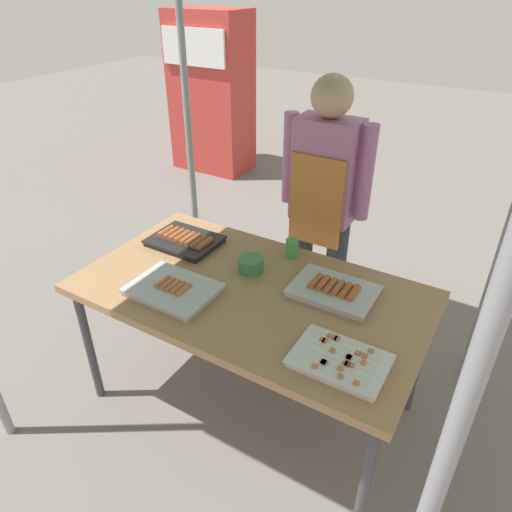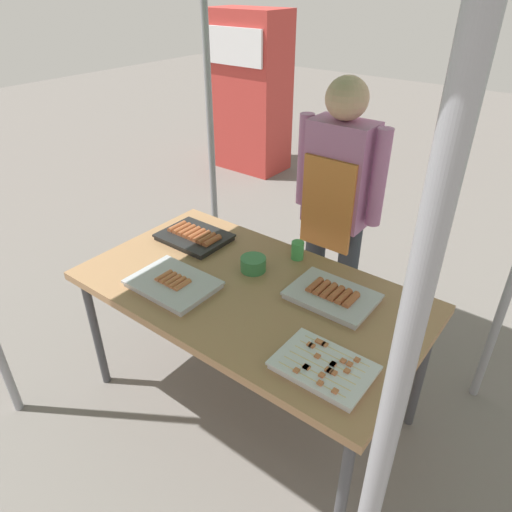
{
  "view_description": "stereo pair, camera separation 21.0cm",
  "coord_description": "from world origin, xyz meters",
  "px_view_note": "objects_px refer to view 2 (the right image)",
  "views": [
    {
      "loc": [
        0.92,
        -1.49,
        2.0
      ],
      "look_at": [
        0.0,
        0.05,
        0.9
      ],
      "focal_mm": 32.57,
      "sensor_mm": 36.0,
      "label": 1
    },
    {
      "loc": [
        1.1,
        -1.37,
        2.0
      ],
      "look_at": [
        0.0,
        0.05,
        0.9
      ],
      "focal_mm": 32.57,
      "sensor_mm": 36.0,
      "label": 2
    }
  ],
  "objects_px": {
    "tray_grilled_sausages": "(194,236)",
    "stall_table": "(249,297)",
    "vendor_woman": "(337,200)",
    "condiment_bowl": "(253,264)",
    "tray_spring_rolls": "(332,296)",
    "drink_cup_near_edge": "(298,250)",
    "neighbor_stall_right": "(249,93)",
    "tray_pork_links": "(173,284)",
    "tray_meat_skewers": "(324,367)"
  },
  "relations": [
    {
      "from": "tray_pork_links",
      "to": "neighbor_stall_right",
      "type": "relative_size",
      "value": 0.23
    },
    {
      "from": "tray_grilled_sausages",
      "to": "drink_cup_near_edge",
      "type": "distance_m",
      "value": 0.58
    },
    {
      "from": "tray_grilled_sausages",
      "to": "condiment_bowl",
      "type": "height_order",
      "value": "condiment_bowl"
    },
    {
      "from": "condiment_bowl",
      "to": "tray_spring_rolls",
      "type": "bearing_deg",
      "value": 3.41
    },
    {
      "from": "condiment_bowl",
      "to": "neighbor_stall_right",
      "type": "bearing_deg",
      "value": 128.79
    },
    {
      "from": "tray_pork_links",
      "to": "tray_spring_rolls",
      "type": "distance_m",
      "value": 0.73
    },
    {
      "from": "stall_table",
      "to": "tray_grilled_sausages",
      "type": "distance_m",
      "value": 0.55
    },
    {
      "from": "tray_spring_rolls",
      "to": "tray_pork_links",
      "type": "bearing_deg",
      "value": -150.01
    },
    {
      "from": "neighbor_stall_right",
      "to": "tray_grilled_sausages",
      "type": "bearing_deg",
      "value": -56.96
    },
    {
      "from": "stall_table",
      "to": "tray_grilled_sausages",
      "type": "relative_size",
      "value": 4.43
    },
    {
      "from": "tray_spring_rolls",
      "to": "drink_cup_near_edge",
      "type": "relative_size",
      "value": 3.97
    },
    {
      "from": "tray_spring_rolls",
      "to": "condiment_bowl",
      "type": "distance_m",
      "value": 0.43
    },
    {
      "from": "stall_table",
      "to": "tray_pork_links",
      "type": "xyz_separation_m",
      "value": [
        -0.29,
        -0.21,
        0.07
      ]
    },
    {
      "from": "tray_spring_rolls",
      "to": "vendor_woman",
      "type": "height_order",
      "value": "vendor_woman"
    },
    {
      "from": "tray_grilled_sausages",
      "to": "vendor_woman",
      "type": "relative_size",
      "value": 0.23
    },
    {
      "from": "tray_grilled_sausages",
      "to": "condiment_bowl",
      "type": "distance_m",
      "value": 0.44
    },
    {
      "from": "drink_cup_near_edge",
      "to": "tray_grilled_sausages",
      "type": "bearing_deg",
      "value": -161.65
    },
    {
      "from": "tray_pork_links",
      "to": "tray_spring_rolls",
      "type": "height_order",
      "value": "tray_spring_rolls"
    },
    {
      "from": "tray_grilled_sausages",
      "to": "vendor_woman",
      "type": "xyz_separation_m",
      "value": [
        0.54,
        0.57,
        0.16
      ]
    },
    {
      "from": "stall_table",
      "to": "drink_cup_near_edge",
      "type": "bearing_deg",
      "value": 85.16
    },
    {
      "from": "tray_grilled_sausages",
      "to": "tray_meat_skewers",
      "type": "xyz_separation_m",
      "value": [
        1.06,
        -0.42,
        -0.0
      ]
    },
    {
      "from": "tray_pork_links",
      "to": "tray_spring_rolls",
      "type": "bearing_deg",
      "value": 29.99
    },
    {
      "from": "tray_grilled_sausages",
      "to": "stall_table",
      "type": "bearing_deg",
      "value": -18.42
    },
    {
      "from": "stall_table",
      "to": "condiment_bowl",
      "type": "distance_m",
      "value": 0.18
    },
    {
      "from": "tray_spring_rolls",
      "to": "vendor_woman",
      "type": "xyz_separation_m",
      "value": [
        -0.32,
        0.59,
        0.16
      ]
    },
    {
      "from": "tray_grilled_sausages",
      "to": "tray_pork_links",
      "type": "relative_size",
      "value": 0.93
    },
    {
      "from": "tray_meat_skewers",
      "to": "neighbor_stall_right",
      "type": "bearing_deg",
      "value": 132.21
    },
    {
      "from": "drink_cup_near_edge",
      "to": "stall_table",
      "type": "bearing_deg",
      "value": -94.84
    },
    {
      "from": "tray_grilled_sausages",
      "to": "drink_cup_near_edge",
      "type": "relative_size",
      "value": 3.81
    },
    {
      "from": "tray_grilled_sausages",
      "to": "tray_spring_rolls",
      "type": "distance_m",
      "value": 0.86
    },
    {
      "from": "tray_spring_rolls",
      "to": "condiment_bowl",
      "type": "xyz_separation_m",
      "value": [
        -0.43,
        -0.03,
        0.01
      ]
    },
    {
      "from": "tray_meat_skewers",
      "to": "tray_pork_links",
      "type": "xyz_separation_m",
      "value": [
        -0.82,
        0.04,
        0.0
      ]
    },
    {
      "from": "drink_cup_near_edge",
      "to": "vendor_woman",
      "type": "height_order",
      "value": "vendor_woman"
    },
    {
      "from": "tray_pork_links",
      "to": "drink_cup_near_edge",
      "type": "relative_size",
      "value": 4.1
    },
    {
      "from": "stall_table",
      "to": "drink_cup_near_edge",
      "type": "relative_size",
      "value": 16.86
    },
    {
      "from": "stall_table",
      "to": "condiment_bowl",
      "type": "xyz_separation_m",
      "value": [
        -0.08,
        0.13,
        0.09
      ]
    },
    {
      "from": "drink_cup_near_edge",
      "to": "vendor_woman",
      "type": "bearing_deg",
      "value": 91.03
    },
    {
      "from": "tray_spring_rolls",
      "to": "tray_meat_skewers",
      "type": "bearing_deg",
      "value": -64.21
    },
    {
      "from": "vendor_woman",
      "to": "tray_pork_links",
      "type": "bearing_deg",
      "value": 72.0
    },
    {
      "from": "neighbor_stall_right",
      "to": "stall_table",
      "type": "bearing_deg",
      "value": -51.53
    },
    {
      "from": "tray_pork_links",
      "to": "vendor_woman",
      "type": "height_order",
      "value": "vendor_woman"
    },
    {
      "from": "stall_table",
      "to": "tray_pork_links",
      "type": "height_order",
      "value": "tray_pork_links"
    },
    {
      "from": "drink_cup_near_edge",
      "to": "neighbor_stall_right",
      "type": "distance_m",
      "value": 3.36
    },
    {
      "from": "tray_spring_rolls",
      "to": "stall_table",
      "type": "bearing_deg",
      "value": -155.53
    },
    {
      "from": "tray_meat_skewers",
      "to": "condiment_bowl",
      "type": "distance_m",
      "value": 0.72
    },
    {
      "from": "stall_table",
      "to": "drink_cup_near_edge",
      "type": "xyz_separation_m",
      "value": [
        0.03,
        0.36,
        0.1
      ]
    },
    {
      "from": "tray_spring_rolls",
      "to": "neighbor_stall_right",
      "type": "relative_size",
      "value": 0.22
    },
    {
      "from": "vendor_woman",
      "to": "stall_table",
      "type": "bearing_deg",
      "value": 88.22
    },
    {
      "from": "vendor_woman",
      "to": "neighbor_stall_right",
      "type": "bearing_deg",
      "value": -42.55
    },
    {
      "from": "tray_grilled_sausages",
      "to": "neighbor_stall_right",
      "type": "relative_size",
      "value": 0.21
    }
  ]
}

